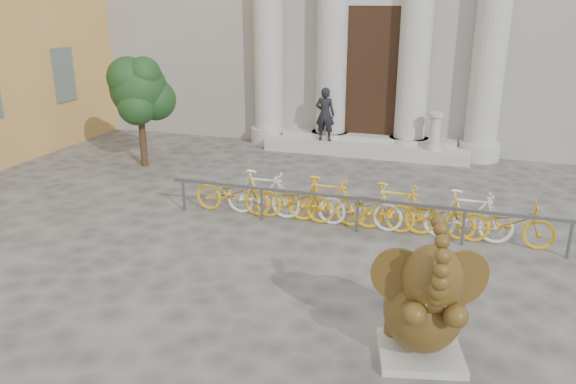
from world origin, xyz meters
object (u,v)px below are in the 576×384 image
(elephant_statue, at_px, (425,306))
(bike_rack, at_px, (360,204))
(pedestrian, at_px, (325,114))
(tree, at_px, (139,91))

(elephant_statue, relative_size, bike_rack, 0.26)
(elephant_statue, height_order, bike_rack, elephant_statue)
(elephant_statue, height_order, pedestrian, elephant_statue)
(bike_rack, distance_m, tree, 7.14)
(tree, distance_m, pedestrian, 5.34)
(pedestrian, bearing_deg, elephant_statue, 110.75)
(pedestrian, bearing_deg, tree, 33.99)
(bike_rack, xyz_separation_m, tree, (-6.49, 2.53, 1.58))
(elephant_statue, xyz_separation_m, bike_rack, (-1.61, 4.06, -0.26))
(tree, bearing_deg, pedestrian, 34.80)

